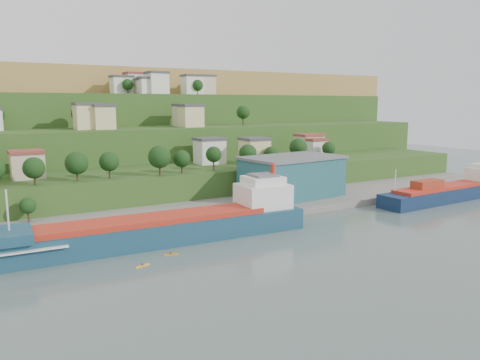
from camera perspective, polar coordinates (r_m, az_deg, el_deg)
ground at (r=103.30m, az=-2.35°, el=-8.23°), size 500.00×500.00×0.00m
quay at (r=136.26m, az=-0.37°, el=-3.88°), size 220.00×26.00×4.00m
hillside at (r=261.88m, az=-19.76°, el=1.98°), size 360.00×210.53×96.00m
cargo_ship_near at (r=108.69m, az=-8.29°, el=-5.85°), size 70.43×13.41×18.02m
cargo_ship_far at (r=166.91m, az=24.18°, el=-1.43°), size 54.77×11.19×14.80m
warehouse at (r=148.12m, az=6.34°, el=0.46°), size 32.90×22.29×12.80m
kayak_orange at (r=99.46m, az=-8.44°, el=-8.89°), size 3.09×1.24×0.76m
kayak_yellow at (r=93.80m, az=-11.82°, el=-10.13°), size 3.10×1.32×0.77m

